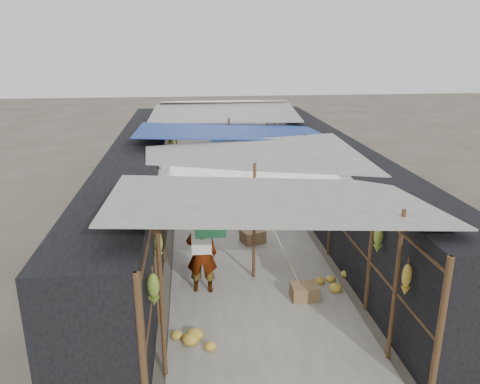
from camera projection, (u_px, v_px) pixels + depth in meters
name	position (u px, v px, depth m)	size (l,w,h in m)	color
ground	(279.00, 367.00, 7.47)	(80.00, 80.00, 0.00)	#6B6356
aisle_slab	(237.00, 220.00, 13.62)	(3.60, 16.00, 0.02)	#9E998E
stall_left	(141.00, 186.00, 12.99)	(1.40, 15.00, 2.30)	black
stall_right	(329.00, 180.00, 13.56)	(1.40, 15.00, 2.30)	black
crate_near	(304.00, 292.00, 9.39)	(0.53, 0.42, 0.32)	#986E4D
crate_mid	(253.00, 236.00, 12.07)	(0.56, 0.45, 0.34)	#986E4D
crate_back	(191.00, 171.00, 18.35)	(0.39, 0.32, 0.25)	#986E4D
black_basin	(274.00, 211.00, 14.12)	(0.67, 0.67, 0.20)	black
vendor_elderly	(202.00, 254.00, 9.48)	(0.62, 0.41, 1.71)	silver
shopper_blue	(239.00, 178.00, 14.76)	(0.84, 0.66, 1.73)	#1E5296
vendor_seated	(296.00, 207.00, 13.38)	(0.59, 0.34, 0.92)	#4A4640
market_canopy	(237.00, 137.00, 13.22)	(5.62, 15.20, 2.77)	brown
hanging_bananas	(236.00, 168.00, 12.93)	(3.95, 13.79, 0.83)	olive
floor_bananas	(246.00, 229.00, 12.59)	(3.81, 10.15, 0.36)	olive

